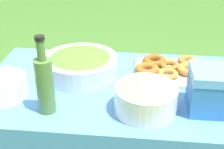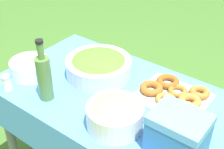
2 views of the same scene
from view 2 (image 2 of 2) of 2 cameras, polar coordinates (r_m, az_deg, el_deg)
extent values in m
cube|color=#4C8CD1|center=(1.56, -0.08, -3.53)|extent=(1.17, 0.71, 0.02)
cube|color=#4C8CD1|center=(1.87, 6.46, -1.29)|extent=(1.17, 0.01, 0.22)
cube|color=#4C8CD1|center=(1.97, -13.54, -0.07)|extent=(0.01, 0.71, 0.22)
cylinder|color=slate|center=(2.23, -6.15, -2.15)|extent=(0.05, 0.05, 0.69)
cylinder|color=slate|center=(1.95, -18.16, -10.23)|extent=(0.05, 0.05, 0.69)
cylinder|color=silver|center=(1.65, -2.45, 1.32)|extent=(0.35, 0.35, 0.09)
ellipsoid|color=#51892D|center=(1.64, -2.48, 2.28)|extent=(0.30, 0.30, 0.07)
cylinder|color=silver|center=(1.33, 0.54, -7.69)|extent=(0.24, 0.24, 0.11)
ellipsoid|color=tan|center=(1.31, 0.55, -6.42)|extent=(0.21, 0.21, 0.07)
cube|color=silver|center=(1.53, 10.95, -4.20)|extent=(0.33, 0.28, 0.02)
torus|color=#A36628|center=(1.55, 15.71, -3.17)|extent=(0.11, 0.11, 0.03)
torus|color=#A36628|center=(1.54, 11.94, -2.95)|extent=(0.13, 0.13, 0.02)
torus|color=brown|center=(1.59, 10.19, -1.28)|extent=(0.14, 0.14, 0.03)
torus|color=#B27533|center=(1.48, 13.98, -4.79)|extent=(0.15, 0.15, 0.04)
torus|color=#B27533|center=(1.48, 9.81, -4.49)|extent=(0.14, 0.14, 0.03)
torus|color=#93561E|center=(1.53, 7.20, -2.51)|extent=(0.13, 0.13, 0.03)
cylinder|color=white|center=(1.73, -14.54, 0.22)|extent=(0.21, 0.21, 0.01)
cylinder|color=white|center=(1.73, -14.59, 0.55)|extent=(0.21, 0.21, 0.01)
cylinder|color=white|center=(1.72, -14.65, 0.88)|extent=(0.21, 0.21, 0.01)
cylinder|color=white|center=(1.71, -14.71, 1.22)|extent=(0.21, 0.21, 0.01)
cylinder|color=white|center=(1.71, -14.76, 1.56)|extent=(0.21, 0.21, 0.01)
cylinder|color=white|center=(1.70, -14.82, 1.90)|extent=(0.21, 0.21, 0.01)
cylinder|color=white|center=(1.70, -14.88, 2.24)|extent=(0.21, 0.21, 0.01)
cylinder|color=#4C7238|center=(1.48, -12.23, -0.76)|extent=(0.07, 0.07, 0.22)
cylinder|color=#4C7238|center=(1.41, -12.95, 4.24)|extent=(0.03, 0.03, 0.08)
cylinder|color=black|center=(1.39, -13.19, 5.89)|extent=(0.04, 0.04, 0.02)
cube|color=#3372B7|center=(1.25, 11.91, -11.00)|extent=(0.21, 0.17, 0.14)
cube|color=#60A0E5|center=(1.19, 12.39, -8.04)|extent=(0.21, 0.17, 0.03)
cylinder|color=white|center=(1.63, -18.64, -1.60)|extent=(0.05, 0.05, 0.07)
cylinder|color=silver|center=(1.61, -18.90, -0.41)|extent=(0.05, 0.05, 0.01)
camera|label=1|loc=(0.69, -65.09, -6.47)|focal=50.00mm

